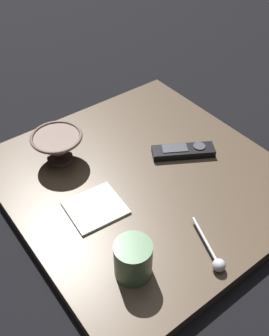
# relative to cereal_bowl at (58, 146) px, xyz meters

# --- Properties ---
(ground_plane) EXTENTS (6.00, 6.00, 0.00)m
(ground_plane) POSITION_rel_cereal_bowl_xyz_m (-0.13, 0.17, -0.08)
(ground_plane) COLOR black
(table) EXTENTS (0.62, 0.65, 0.03)m
(table) POSITION_rel_cereal_bowl_xyz_m (-0.13, 0.17, -0.06)
(table) COLOR #4C3D2D
(table) RESTS_ON ground
(cereal_bowl) EXTENTS (0.13, 0.13, 0.08)m
(cereal_bowl) POSITION_rel_cereal_bowl_xyz_m (0.00, 0.00, 0.00)
(cereal_bowl) COLOR brown
(cereal_bowl) RESTS_ON table
(coffee_mug) EXTENTS (0.07, 0.07, 0.08)m
(coffee_mug) POSITION_rel_cereal_bowl_xyz_m (0.05, 0.37, -0.00)
(coffee_mug) COLOR #4C724C
(coffee_mug) RESTS_ON table
(teaspoon) EXTENTS (0.06, 0.13, 0.03)m
(teaspoon) POSITION_rel_cereal_bowl_xyz_m (-0.09, 0.45, -0.03)
(teaspoon) COLOR silver
(teaspoon) RESTS_ON table
(tv_remote_near) EXTENTS (0.16, 0.12, 0.02)m
(tv_remote_near) POSITION_rel_cereal_bowl_xyz_m (-0.26, 0.17, -0.03)
(tv_remote_near) COLOR black
(tv_remote_near) RESTS_ON table
(folded_napkin) EXTENTS (0.13, 0.12, 0.01)m
(folded_napkin) POSITION_rel_cereal_bowl_xyz_m (0.02, 0.19, -0.04)
(folded_napkin) COLOR white
(folded_napkin) RESTS_ON table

